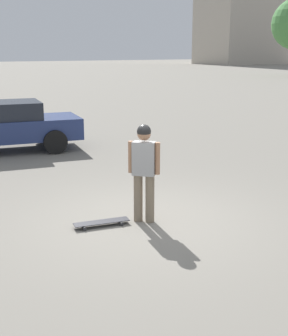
# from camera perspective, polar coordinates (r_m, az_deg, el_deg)

# --- Properties ---
(ground_plane) EXTENTS (220.00, 220.00, 0.00)m
(ground_plane) POSITION_cam_1_polar(r_m,az_deg,el_deg) (8.03, -0.00, -6.50)
(ground_plane) COLOR gray
(person) EXTENTS (0.41, 0.40, 1.67)m
(person) POSITION_cam_1_polar(r_m,az_deg,el_deg) (7.74, -0.00, 0.17)
(person) COLOR #7A6B56
(person) RESTS_ON ground_plane
(skateboard) EXTENTS (0.95, 0.38, 0.08)m
(skateboard) POSITION_cam_1_polar(r_m,az_deg,el_deg) (7.84, -5.19, -6.60)
(skateboard) COLOR #232328
(skateboard) RESTS_ON ground_plane
(car_parked_near) EXTENTS (4.59, 2.40, 1.42)m
(car_parked_near) POSITION_cam_1_polar(r_m,az_deg,el_deg) (13.93, -16.90, 4.96)
(car_parked_near) COLOR navy
(car_parked_near) RESTS_ON ground_plane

